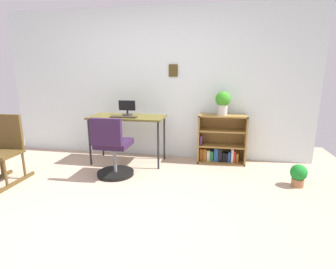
{
  "coord_description": "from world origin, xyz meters",
  "views": [
    {
      "loc": [
        1.02,
        -2.17,
        1.44
      ],
      "look_at": [
        0.39,
        1.32,
        0.58
      ],
      "focal_mm": 27.58,
      "sensor_mm": 36.0,
      "label": 1
    }
  ],
  "objects_px": {
    "bookshelf_low": "(221,141)",
    "potted_plant_on_shelf": "(223,101)",
    "desk": "(127,120)",
    "keyboard": "(124,117)",
    "monitor": "(127,108)",
    "office_chair": "(113,151)",
    "potted_plant_floor": "(298,175)",
    "rocking_chair": "(5,148)"
  },
  "relations": [
    {
      "from": "rocking_chair",
      "to": "potted_plant_on_shelf",
      "type": "distance_m",
      "value": 3.14
    },
    {
      "from": "rocking_chair",
      "to": "potted_plant_floor",
      "type": "bearing_deg",
      "value": 7.47
    },
    {
      "from": "desk",
      "to": "monitor",
      "type": "height_order",
      "value": "monitor"
    },
    {
      "from": "office_chair",
      "to": "desk",
      "type": "bearing_deg",
      "value": 89.44
    },
    {
      "from": "desk",
      "to": "keyboard",
      "type": "height_order",
      "value": "keyboard"
    },
    {
      "from": "rocking_chair",
      "to": "potted_plant_on_shelf",
      "type": "xyz_separation_m",
      "value": [
        2.84,
        1.24,
        0.54
      ]
    },
    {
      "from": "potted_plant_on_shelf",
      "to": "potted_plant_floor",
      "type": "bearing_deg",
      "value": -37.09
    },
    {
      "from": "desk",
      "to": "monitor",
      "type": "xyz_separation_m",
      "value": [
        -0.03,
        0.09,
        0.18
      ]
    },
    {
      "from": "monitor",
      "to": "rocking_chair",
      "type": "xyz_separation_m",
      "value": [
        -1.33,
        -1.1,
        -0.42
      ]
    },
    {
      "from": "desk",
      "to": "office_chair",
      "type": "bearing_deg",
      "value": -90.56
    },
    {
      "from": "keyboard",
      "to": "bookshelf_low",
      "type": "xyz_separation_m",
      "value": [
        1.49,
        0.42,
        -0.43
      ]
    },
    {
      "from": "bookshelf_low",
      "to": "potted_plant_floor",
      "type": "relative_size",
      "value": 2.67
    },
    {
      "from": "monitor",
      "to": "rocking_chair",
      "type": "relative_size",
      "value": 0.3
    },
    {
      "from": "desk",
      "to": "potted_plant_floor",
      "type": "relative_size",
      "value": 4.03
    },
    {
      "from": "rocking_chair",
      "to": "potted_plant_floor",
      "type": "distance_m",
      "value": 3.85
    },
    {
      "from": "office_chair",
      "to": "bookshelf_low",
      "type": "relative_size",
      "value": 1.11
    },
    {
      "from": "monitor",
      "to": "office_chair",
      "type": "height_order",
      "value": "monitor"
    },
    {
      "from": "rocking_chair",
      "to": "potted_plant_floor",
      "type": "xyz_separation_m",
      "value": [
        3.81,
        0.5,
        -0.29
      ]
    },
    {
      "from": "keyboard",
      "to": "potted_plant_on_shelf",
      "type": "xyz_separation_m",
      "value": [
        1.48,
        0.36,
        0.23
      ]
    },
    {
      "from": "desk",
      "to": "keyboard",
      "type": "xyz_separation_m",
      "value": [
        -0.01,
        -0.14,
        0.07
      ]
    },
    {
      "from": "keyboard",
      "to": "bookshelf_low",
      "type": "relative_size",
      "value": 0.52
    },
    {
      "from": "monitor",
      "to": "keyboard",
      "type": "bearing_deg",
      "value": -85.37
    },
    {
      "from": "office_chair",
      "to": "potted_plant_on_shelf",
      "type": "xyz_separation_m",
      "value": [
        1.48,
        0.86,
        0.62
      ]
    },
    {
      "from": "keyboard",
      "to": "monitor",
      "type": "bearing_deg",
      "value": 94.63
    },
    {
      "from": "potted_plant_on_shelf",
      "to": "keyboard",
      "type": "bearing_deg",
      "value": -166.23
    },
    {
      "from": "desk",
      "to": "rocking_chair",
      "type": "bearing_deg",
      "value": -143.43
    },
    {
      "from": "monitor",
      "to": "potted_plant_on_shelf",
      "type": "xyz_separation_m",
      "value": [
        1.5,
        0.14,
        0.12
      ]
    },
    {
      "from": "bookshelf_low",
      "to": "potted_plant_on_shelf",
      "type": "bearing_deg",
      "value": -90.97
    },
    {
      "from": "office_chair",
      "to": "bookshelf_low",
      "type": "distance_m",
      "value": 1.74
    },
    {
      "from": "keyboard",
      "to": "rocking_chair",
      "type": "distance_m",
      "value": 1.64
    },
    {
      "from": "rocking_chair",
      "to": "office_chair",
      "type": "bearing_deg",
      "value": 15.4
    },
    {
      "from": "desk",
      "to": "rocking_chair",
      "type": "relative_size",
      "value": 1.32
    },
    {
      "from": "rocking_chair",
      "to": "bookshelf_low",
      "type": "bearing_deg",
      "value": 24.4
    },
    {
      "from": "bookshelf_low",
      "to": "potted_plant_floor",
      "type": "xyz_separation_m",
      "value": [
        0.97,
        -0.79,
        -0.18
      ]
    },
    {
      "from": "monitor",
      "to": "potted_plant_floor",
      "type": "xyz_separation_m",
      "value": [
        2.48,
        -0.6,
        -0.72
      ]
    },
    {
      "from": "keyboard",
      "to": "office_chair",
      "type": "relative_size",
      "value": 0.47
    },
    {
      "from": "rocking_chair",
      "to": "potted_plant_on_shelf",
      "type": "relative_size",
      "value": 2.44
    },
    {
      "from": "rocking_chair",
      "to": "bookshelf_low",
      "type": "distance_m",
      "value": 3.12
    },
    {
      "from": "keyboard",
      "to": "potted_plant_on_shelf",
      "type": "bearing_deg",
      "value": 13.77
    },
    {
      "from": "potted_plant_floor",
      "to": "office_chair",
      "type": "bearing_deg",
      "value": -177.06
    },
    {
      "from": "office_chair",
      "to": "rocking_chair",
      "type": "relative_size",
      "value": 0.97
    },
    {
      "from": "desk",
      "to": "keyboard",
      "type": "bearing_deg",
      "value": -93.87
    }
  ]
}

